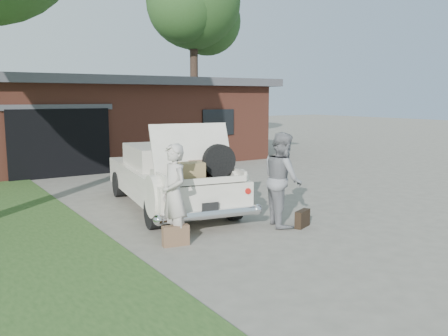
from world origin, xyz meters
TOP-DOWN VIEW (x-y plane):
  - ground at (0.00, 0.00)m, footprint 90.00×90.00m
  - house at (0.98, 11.47)m, footprint 12.80×7.80m
  - tree_right at (7.90, 15.77)m, footprint 5.91×5.14m
  - sedan at (-0.45, 2.21)m, footprint 2.72×5.31m
  - woman_left at (-1.64, -0.32)m, footprint 0.44×0.65m
  - woman_right at (0.74, -0.41)m, footprint 0.99×1.11m
  - suitcase_left at (-1.69, -0.46)m, footprint 0.48×0.23m
  - suitcase_right at (0.98, -0.76)m, footprint 0.46×0.31m

SIDE VIEW (x-z plane):
  - ground at x=0.00m, z-range 0.00..0.00m
  - suitcase_right at x=0.98m, z-range 0.00..0.34m
  - suitcase_left at x=-1.69m, z-range 0.00..0.36m
  - sedan at x=-0.45m, z-range -0.27..1.76m
  - woman_left at x=-1.64m, z-range 0.00..1.77m
  - woman_right at x=0.74m, z-range 0.00..1.89m
  - house at x=0.98m, z-range 0.02..3.32m
  - tree_right at x=7.90m, z-range 2.24..12.54m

